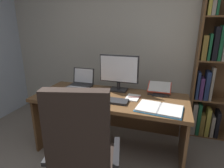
{
  "coord_description": "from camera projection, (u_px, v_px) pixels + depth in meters",
  "views": [
    {
      "loc": [
        0.49,
        -0.73,
        1.56
      ],
      "look_at": [
        -0.13,
        1.2,
        0.91
      ],
      "focal_mm": 30.09,
      "sensor_mm": 36.0,
      "label": 1
    }
  ],
  "objects": [
    {
      "name": "laptop",
      "position": [
        81.0,
        83.0,
        2.58
      ],
      "size": [
        0.31,
        0.28,
        0.24
      ],
      "color": "#232326",
      "rests_on": "desk"
    },
    {
      "name": "open_binder",
      "position": [
        159.0,
        109.0,
        1.89
      ],
      "size": [
        0.48,
        0.35,
        0.02
      ],
      "rotation": [
        0.0,
        0.0,
        -0.11
      ],
      "color": "#2D84C6",
      "rests_on": "desk"
    },
    {
      "name": "monitor",
      "position": [
        119.0,
        73.0,
        2.37
      ],
      "size": [
        0.5,
        0.16,
        0.46
      ],
      "color": "#232326",
      "rests_on": "desk"
    },
    {
      "name": "pen",
      "position": [
        134.0,
        97.0,
        2.18
      ],
      "size": [
        0.14,
        0.04,
        0.01
      ],
      "primitive_type": "cylinder",
      "rotation": [
        0.0,
        1.57,
        0.27
      ],
      "color": "maroon",
      "rests_on": "notepad"
    },
    {
      "name": "reading_stand_with_book",
      "position": [
        159.0,
        88.0,
        2.33
      ],
      "size": [
        0.28,
        0.27,
        0.12
      ],
      "color": "#232326",
      "rests_on": "desk"
    },
    {
      "name": "wall_back",
      "position": [
        140.0,
        39.0,
        2.88
      ],
      "size": [
        5.07,
        0.12,
        2.68
      ],
      "primitive_type": "cube",
      "color": "beige",
      "rests_on": "ground"
    },
    {
      "name": "desk",
      "position": [
        112.0,
        109.0,
        2.36
      ],
      "size": [
        1.8,
        0.74,
        0.73
      ],
      "color": "brown",
      "rests_on": "ground"
    },
    {
      "name": "notepad",
      "position": [
        133.0,
        98.0,
        2.19
      ],
      "size": [
        0.16,
        0.22,
        0.01
      ],
      "primitive_type": "cube",
      "rotation": [
        0.0,
        0.0,
        -0.05
      ],
      "color": "silver",
      "rests_on": "desk"
    },
    {
      "name": "bookshelf",
      "position": [
        219.0,
        67.0,
        2.47
      ],
      "size": [
        0.75,
        0.26,
        2.2
      ],
      "color": "brown",
      "rests_on": "ground"
    },
    {
      "name": "keyboard",
      "position": [
        109.0,
        100.0,
        2.09
      ],
      "size": [
        0.42,
        0.15,
        0.02
      ],
      "primitive_type": "cube",
      "color": "#232326",
      "rests_on": "desk"
    },
    {
      "name": "computer_mouse",
      "position": [
        85.0,
        97.0,
        2.18
      ],
      "size": [
        0.06,
        0.1,
        0.04
      ],
      "primitive_type": "ellipsoid",
      "color": "#232326",
      "rests_on": "desk"
    },
    {
      "name": "office_chair",
      "position": [
        82.0,
        161.0,
        1.55
      ],
      "size": [
        0.69,
        0.6,
        1.14
      ],
      "rotation": [
        0.0,
        0.0,
        0.25
      ],
      "color": "#232326",
      "rests_on": "ground"
    }
  ]
}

